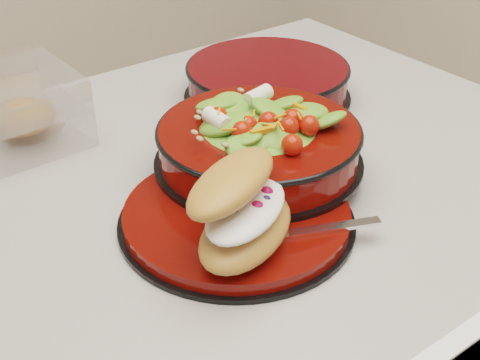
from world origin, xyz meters
TOP-DOWN VIEW (x-y plane):
  - dinner_plate at (0.09, -0.10)m, footprint 0.26×0.26m
  - salad_bowl at (0.17, -0.04)m, footprint 0.25×0.25m
  - croissant at (0.06, -0.15)m, footprint 0.16×0.15m
  - fork at (0.11, -0.17)m, footprint 0.16×0.08m
  - extra_bowl at (0.32, 0.13)m, footprint 0.25×0.25m

SIDE VIEW (x-z plane):
  - dinner_plate at x=0.09m, z-range 0.90..0.92m
  - fork at x=0.11m, z-range 0.92..0.92m
  - extra_bowl at x=0.32m, z-range 0.90..0.96m
  - salad_bowl at x=0.17m, z-range 0.91..1.01m
  - croissant at x=0.06m, z-range 0.92..1.01m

